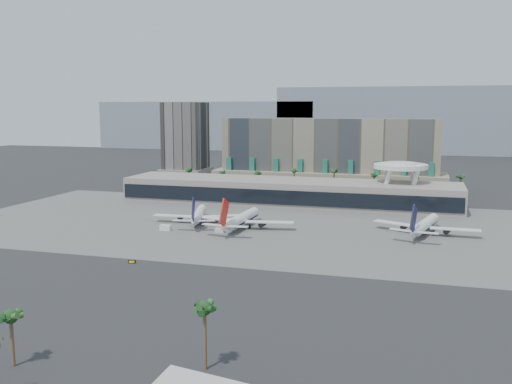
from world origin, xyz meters
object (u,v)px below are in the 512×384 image
(airliner_left, at_px, (198,215))
(airliner_centre, at_px, (241,219))
(taxiway_sign, at_px, (132,262))
(service_vehicle_b, at_px, (219,230))
(airliner_right, at_px, (425,225))
(service_vehicle_a, at_px, (166,228))

(airliner_left, distance_m, airliner_centre, 21.53)
(taxiway_sign, bearing_deg, airliner_centre, 58.34)
(service_vehicle_b, bearing_deg, airliner_right, 4.80)
(airliner_left, height_order, airliner_right, airliner_right)
(airliner_left, xyz_separation_m, airliner_right, (92.11, 3.89, 0.19))
(service_vehicle_b, xyz_separation_m, taxiway_sign, (-11.22, -49.67, -0.35))
(airliner_centre, distance_m, service_vehicle_a, 30.41)
(airliner_centre, height_order, taxiway_sign, airliner_centre)
(airliner_right, relative_size, service_vehicle_b, 12.21)
(airliner_left, relative_size, taxiway_sign, 16.77)
(airliner_centre, height_order, service_vehicle_a, airliner_centre)
(service_vehicle_a, bearing_deg, service_vehicle_b, 10.21)
(airliner_left, xyz_separation_m, airliner_centre, (20.84, -5.39, 0.35))
(airliner_centre, bearing_deg, taxiway_sign, -103.56)
(airliner_left, relative_size, airliner_centre, 0.89)
(airliner_left, distance_m, service_vehicle_b, 21.59)
(airliner_right, distance_m, service_vehicle_b, 79.47)
(airliner_centre, distance_m, service_vehicle_b, 11.85)
(service_vehicle_a, relative_size, taxiway_sign, 1.92)
(airliner_centre, relative_size, service_vehicle_a, 9.86)
(taxiway_sign, bearing_deg, service_vehicle_a, 87.03)
(service_vehicle_a, distance_m, taxiway_sign, 48.58)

